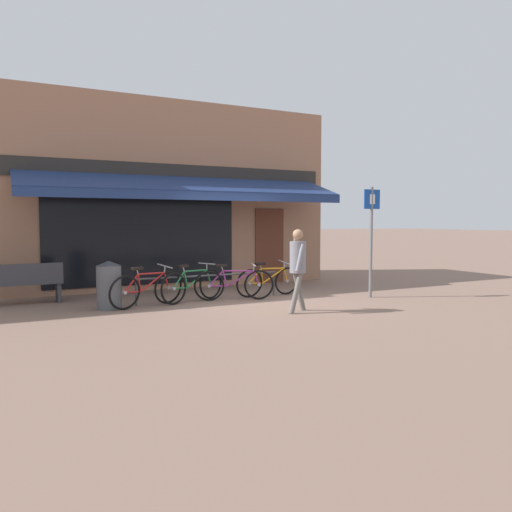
{
  "coord_description": "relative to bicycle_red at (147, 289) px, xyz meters",
  "views": [
    {
      "loc": [
        -4.88,
        -9.42,
        1.75
      ],
      "look_at": [
        -0.34,
        -0.48,
        1.05
      ],
      "focal_mm": 35.0,
      "sensor_mm": 36.0,
      "label": 1
    }
  ],
  "objects": [
    {
      "name": "ground_plane",
      "position": [
        2.29,
        -0.58,
        -0.38
      ],
      "size": [
        160.0,
        160.0,
        0.0
      ],
      "primitive_type": "plane",
      "color": "#846656"
    },
    {
      "name": "shop_front",
      "position": [
        1.53,
        3.94,
        2.06
      ],
      "size": [
        8.76,
        4.54,
        4.87
      ],
      "color": "#9E7056",
      "rests_on": "ground_plane"
    },
    {
      "name": "bike_rack_rail",
      "position": [
        1.46,
        0.25,
        0.09
      ],
      "size": [
        3.35,
        0.04,
        0.57
      ],
      "color": "#47494F",
      "rests_on": "ground_plane"
    },
    {
      "name": "bicycle_red",
      "position": [
        0.0,
        0.0,
        0.0
      ],
      "size": [
        1.69,
        0.69,
        0.86
      ],
      "rotation": [
        0.11,
        0.0,
        0.34
      ],
      "color": "black",
      "rests_on": "ground_plane"
    },
    {
      "name": "bicycle_green",
      "position": [
        1.05,
        0.2,
        -0.0
      ],
      "size": [
        1.65,
        0.77,
        0.83
      ],
      "rotation": [
        -0.0,
        0.0,
        0.4
      ],
      "color": "black",
      "rests_on": "ground_plane"
    },
    {
      "name": "bicycle_purple",
      "position": [
        1.93,
        -0.02,
        -0.01
      ],
      "size": [
        1.72,
        0.69,
        0.81
      ],
      "rotation": [
        0.04,
        0.0,
        -0.3
      ],
      "color": "black",
      "rests_on": "ground_plane"
    },
    {
      "name": "bicycle_orange",
      "position": [
        2.9,
        0.16,
        -0.02
      ],
      "size": [
        1.69,
        0.52,
        0.83
      ],
      "rotation": [
        0.14,
        0.0,
        0.03
      ],
      "color": "black",
      "rests_on": "ground_plane"
    },
    {
      "name": "pedestrian_adult",
      "position": [
        2.44,
        -1.87,
        0.61
      ],
      "size": [
        0.53,
        0.56,
        1.61
      ],
      "rotation": [
        0.0,
        0.0,
        0.13
      ],
      "color": "slate",
      "rests_on": "ground_plane"
    },
    {
      "name": "litter_bin",
      "position": [
        -0.74,
        0.1,
        0.11
      ],
      "size": [
        0.49,
        0.49,
        0.97
      ],
      "color": "#515459",
      "rests_on": "ground_plane"
    },
    {
      "name": "parking_sign",
      "position": [
        4.91,
        -1.05,
        1.17
      ],
      "size": [
        0.44,
        0.07,
        2.53
      ],
      "color": "slate",
      "rests_on": "ground_plane"
    },
    {
      "name": "park_bench",
      "position": [
        -2.27,
        1.44,
        0.09
      ],
      "size": [
        1.62,
        0.5,
        0.87
      ],
      "rotation": [
        0.0,
        0.0,
        0.04
      ],
      "color": "#38383D",
      "rests_on": "ground_plane"
    }
  ]
}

